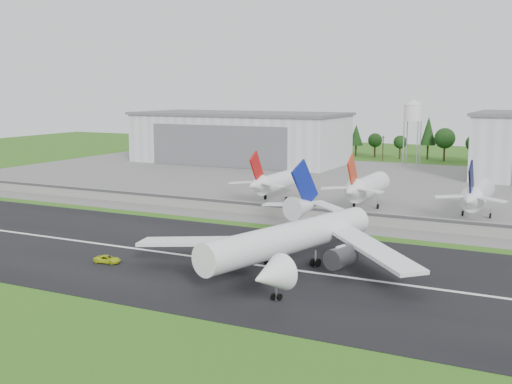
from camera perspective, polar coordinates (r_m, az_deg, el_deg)
The scene contains 14 objects.
ground at distance 118.68m, azimuth -4.53°, elevation -7.38°, with size 600.00×600.00×0.00m, color #245714.
runway at distance 127.01m, azimuth -2.20°, elevation -6.22°, with size 320.00×60.00×0.10m, color black.
runway_centerline at distance 126.99m, azimuth -2.20°, elevation -6.20°, with size 220.00×1.00×0.02m, color white.
apron at distance 227.74m, azimuth 11.17°, elevation 0.46°, with size 320.00×150.00×0.10m, color slate.
blast_fence at distance 166.45m, azimuth 5.24°, elevation -1.94°, with size 240.00×0.61×3.50m.
hangar_west at distance 297.63m, azimuth -1.45°, elevation 4.88°, with size 97.00×44.00×23.20m.
water_tower at distance 289.70m, azimuth 13.80°, elevation 7.06°, with size 8.40×8.40×29.40m.
utility_poles at distance 305.06m, azimuth 15.17°, elevation 2.47°, with size 230.00×3.00×12.00m, color black, non-canonical shape.
treeline at distance 319.70m, azimuth 15.70°, elevation 2.74°, with size 320.00×16.00×22.00m, color black, non-canonical shape.
main_airliner at distance 120.03m, azimuth 3.04°, elevation -4.75°, with size 54.97×58.20×18.17m.
ground_vehicle at distance 129.16m, azimuth -13.07°, elevation -5.84°, with size 2.43×5.28×1.47m, color #B9CC18.
parked_jet_red_a at distance 193.68m, azimuth 1.59°, elevation 0.91°, with size 7.36×31.29×16.50m.
parked_jet_red_b at distance 183.70m, azimuth 9.65°, elevation 0.44°, with size 7.36×31.29×16.85m.
parked_jet_navy at distance 177.51m, azimuth 19.02°, elevation -0.27°, with size 7.36×31.29×16.73m.
Camera 1 is at (58.82, -97.44, 33.64)m, focal length 45.00 mm.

